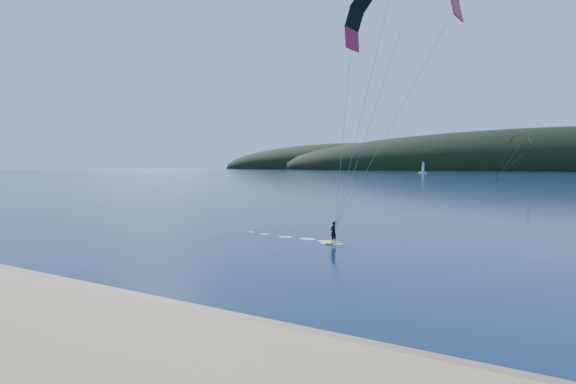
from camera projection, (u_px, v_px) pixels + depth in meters
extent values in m
plane|color=#081B3E|center=(59.00, 337.00, 18.60)|extent=(1800.00, 1800.00, 0.00)
cube|color=#927755|center=(154.00, 307.00, 22.35)|extent=(220.00, 2.50, 0.10)
ellipsoid|color=black|center=(558.00, 170.00, 646.56)|extent=(840.00, 280.00, 110.00)
ellipsoid|color=black|center=(347.00, 169.00, 877.85)|extent=(520.00, 220.00, 90.00)
cube|color=orange|center=(333.00, 243.00, 40.83)|extent=(0.71, 1.47, 0.08)
imported|color=black|center=(333.00, 232.00, 40.79)|extent=(0.53, 0.70, 1.74)
cylinder|color=gray|center=(365.00, 138.00, 36.78)|extent=(0.02, 0.02, 15.87)
cube|color=orange|center=(497.00, 182.00, 196.15)|extent=(0.56, 1.39, 0.08)
imported|color=black|center=(497.00, 179.00, 196.10)|extent=(0.71, 0.87, 1.67)
cylinder|color=gray|center=(509.00, 162.00, 191.88)|extent=(0.02, 0.02, 15.29)
cube|color=white|center=(423.00, 173.00, 415.82)|extent=(7.50, 4.78, 1.25)
cylinder|color=white|center=(423.00, 167.00, 415.57)|extent=(0.18, 0.18, 9.82)
cube|color=white|center=(423.00, 167.00, 416.58)|extent=(0.90, 2.18, 7.14)
cube|color=white|center=(422.00, 169.00, 414.44)|extent=(0.70, 1.68, 4.46)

